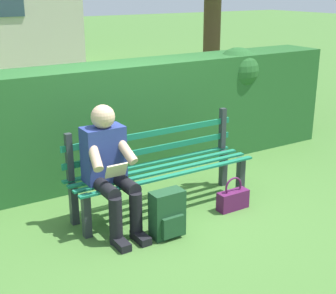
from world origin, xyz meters
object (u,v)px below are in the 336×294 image
Objects in this scene: park_bench at (160,167)px; person_seated at (110,166)px; backpack at (167,214)px; handbag at (233,199)px.

person_seated reaches higher than park_bench.
backpack is (0.27, 0.58, -0.22)m from park_bench.
park_bench is at bearing -165.68° from person_seated.
handbag is (-0.86, -0.12, -0.10)m from backpack.
park_bench is at bearing -38.01° from handbag.
park_bench is 0.67m from person_seated.
handbag is at bearing -172.10° from backpack.
person_seated is at bearing 14.32° from park_bench.
backpack is at bearing 130.29° from person_seated.
park_bench is at bearing -114.94° from backpack.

